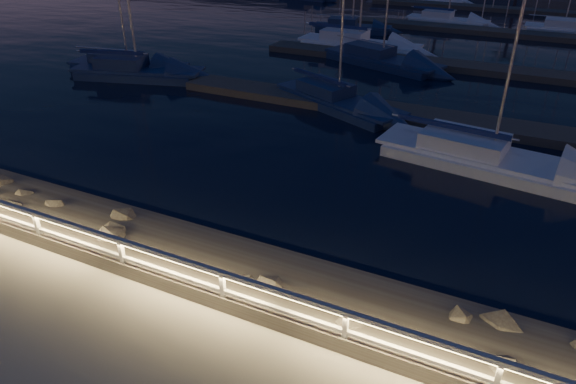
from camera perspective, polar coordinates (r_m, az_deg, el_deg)
name	(u,v)px	position (r m, az deg, el deg)	size (l,w,h in m)	color
ground	(189,295)	(12.95, -10.91, -11.17)	(400.00, 400.00, 0.00)	gray
harbor_water	(441,54)	(40.49, 16.68, 14.50)	(400.00, 440.00, 0.60)	black
guard_rail	(184,269)	(12.51, -11.49, -8.35)	(44.11, 0.12, 1.06)	silver
riprap	(154,247)	(15.17, -14.66, -5.98)	(28.19, 2.45, 1.37)	#666258
floating_docks	(446,42)	(41.61, 17.15, 15.60)	(22.00, 36.00, 0.40)	#5B554C
sailboat_a	(135,70)	(32.78, -16.68, 12.84)	(8.05, 4.29, 13.29)	navy
sailboat_b	(126,64)	(34.43, -17.60, 13.36)	(7.68, 3.54, 12.64)	navy
sailboat_c	(336,99)	(26.68, 5.33, 10.29)	(7.73, 5.04, 12.84)	navy
sailboat_d	(485,156)	(21.46, 21.06, 3.77)	(9.00, 3.72, 14.78)	white
sailboat_e	(350,27)	(44.96, 6.94, 17.78)	(6.56, 2.98, 10.86)	navy
sailboat_f	(356,43)	(38.74, 7.54, 16.09)	(8.84, 2.90, 14.91)	white
sailboat_g	(380,58)	(34.92, 10.16, 14.44)	(8.38, 4.90, 13.75)	navy
sailboat_j	(445,19)	(49.80, 17.08, 17.86)	(7.13, 2.63, 11.91)	white
sailboat_k	(572,29)	(49.44, 29.06, 15.56)	(7.70, 2.56, 12.92)	white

